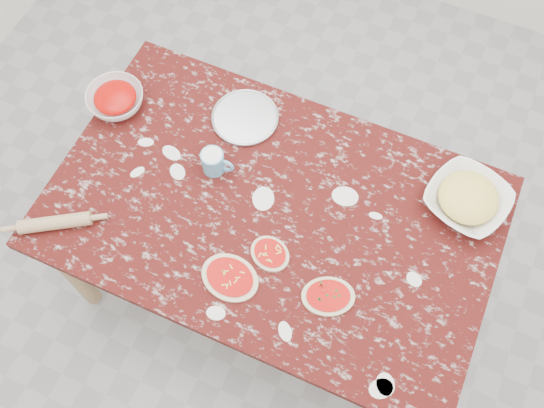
{
  "coord_description": "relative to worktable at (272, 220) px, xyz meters",
  "views": [
    {
      "loc": [
        0.38,
        -0.85,
        2.71
      ],
      "look_at": [
        0.0,
        0.0,
        0.8
      ],
      "focal_mm": 39.77,
      "sensor_mm": 36.0,
      "label": 1
    }
  ],
  "objects": [
    {
      "name": "pizza_tray",
      "position": [
        -0.26,
        0.32,
        0.09
      ],
      "size": [
        0.3,
        0.3,
        0.01
      ],
      "primitive_type": "cylinder",
      "rotation": [
        0.0,
        0.0,
        0.2
      ],
      "color": "#B2B2B7",
      "rests_on": "worktable"
    },
    {
      "name": "pizza_mid",
      "position": [
        0.06,
        -0.16,
        0.09
      ],
      "size": [
        0.18,
        0.16,
        0.02
      ],
      "color": "beige",
      "rests_on": "worktable"
    },
    {
      "name": "cheese_bowl",
      "position": [
        0.63,
        0.3,
        0.12
      ],
      "size": [
        0.36,
        0.36,
        0.07
      ],
      "primitive_type": "imported",
      "rotation": [
        0.0,
        0.0,
        -0.3
      ],
      "color": "white",
      "rests_on": "worktable"
    },
    {
      "name": "pizza_left",
      "position": [
        -0.03,
        -0.29,
        0.09
      ],
      "size": [
        0.22,
        0.18,
        0.02
      ],
      "color": "beige",
      "rests_on": "worktable"
    },
    {
      "name": "ground",
      "position": [
        0.0,
        0.0,
        -0.67
      ],
      "size": [
        4.0,
        4.0,
        0.0
      ],
      "primitive_type": "plane",
      "color": "gray"
    },
    {
      "name": "pizza_right",
      "position": [
        0.3,
        -0.22,
        0.09
      ],
      "size": [
        0.22,
        0.2,
        0.02
      ],
      "color": "beige",
      "rests_on": "worktable"
    },
    {
      "name": "sauce_bowl",
      "position": [
        -0.74,
        0.17,
        0.12
      ],
      "size": [
        0.23,
        0.23,
        0.07
      ],
      "primitive_type": "imported",
      "rotation": [
        0.0,
        0.0,
        -0.03
      ],
      "color": "white",
      "rests_on": "worktable"
    },
    {
      "name": "flour_mug",
      "position": [
        -0.26,
        0.07,
        0.13
      ],
      "size": [
        0.13,
        0.08,
        0.1
      ],
      "color": "#58A1C6",
      "rests_on": "worktable"
    },
    {
      "name": "worktable",
      "position": [
        0.0,
        0.0,
        0.0
      ],
      "size": [
        1.6,
        1.0,
        0.75
      ],
      "color": "#3A0D0B",
      "rests_on": "ground"
    },
    {
      "name": "rolling_pin",
      "position": [
        -0.67,
        -0.37,
        0.11
      ],
      "size": [
        0.24,
        0.18,
        0.05
      ],
      "primitive_type": "cylinder",
      "rotation": [
        0.0,
        1.57,
        0.56
      ],
      "color": "tan",
      "rests_on": "worktable"
    }
  ]
}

